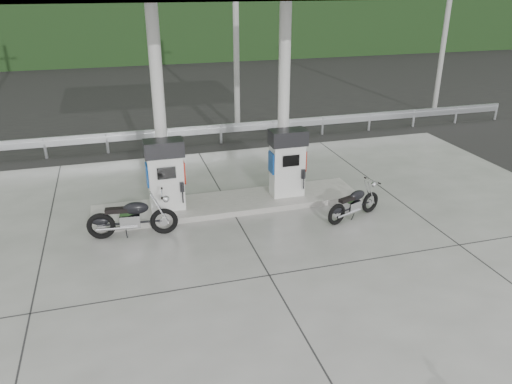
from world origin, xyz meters
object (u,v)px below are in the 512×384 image
object	(u,v)px
gas_pump_left	(166,175)
motorcycle_left	(132,218)
motorcycle_right	(354,204)
gas_pump_right	(287,163)

from	to	relation	value
gas_pump_left	motorcycle_left	distance (m)	1.48
gas_pump_left	motorcycle_right	size ratio (longest dim) A/B	1.11
gas_pump_left	motorcycle_left	xyz separation A→B (m)	(-0.92, -1.00, -0.59)
gas_pump_right	motorcycle_right	world-z (taller)	gas_pump_right
gas_pump_right	gas_pump_left	bearing A→B (deg)	180.00
motorcycle_left	motorcycle_right	xyz separation A→B (m)	(5.35, -0.56, -0.07)
gas_pump_right	motorcycle_left	bearing A→B (deg)	-166.41
gas_pump_left	gas_pump_right	xyz separation A→B (m)	(3.20, 0.00, 0.00)
gas_pump_right	motorcycle_left	world-z (taller)	gas_pump_right
gas_pump_right	motorcycle_right	distance (m)	2.09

